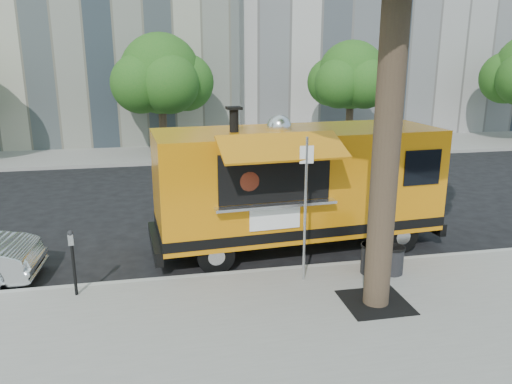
# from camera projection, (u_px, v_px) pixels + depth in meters

# --- Properties ---
(ground) EXTENTS (120.00, 120.00, 0.00)m
(ground) POSITION_uv_depth(u_px,v_px,m) (220.00, 262.00, 11.64)
(ground) COLOR black
(ground) RESTS_ON ground
(sidewalk) EXTENTS (60.00, 6.00, 0.15)m
(sidewalk) POSITION_uv_depth(u_px,v_px,m) (253.00, 358.00, 7.84)
(sidewalk) COLOR gray
(sidewalk) RESTS_ON ground
(curb) EXTENTS (60.00, 0.14, 0.16)m
(curb) POSITION_uv_depth(u_px,v_px,m) (226.00, 276.00, 10.74)
(curb) COLOR #999993
(curb) RESTS_ON ground
(far_sidewalk) EXTENTS (60.00, 5.00, 0.15)m
(far_sidewalk) POSITION_uv_depth(u_px,v_px,m) (185.00, 152.00, 24.37)
(far_sidewalk) COLOR gray
(far_sidewalk) RESTS_ON ground
(tree_well) EXTENTS (1.20, 1.20, 0.02)m
(tree_well) POSITION_uv_depth(u_px,v_px,m) (375.00, 302.00, 9.44)
(tree_well) COLOR black
(tree_well) RESTS_ON sidewalk
(far_tree_b) EXTENTS (3.60, 3.60, 5.50)m
(far_tree_b) POSITION_uv_depth(u_px,v_px,m) (160.00, 74.00, 22.43)
(far_tree_b) COLOR #33261C
(far_tree_b) RESTS_ON far_sidewalk
(far_tree_c) EXTENTS (3.24, 3.24, 5.21)m
(far_tree_c) POSITION_uv_depth(u_px,v_px,m) (352.00, 75.00, 23.87)
(far_tree_c) COLOR #33261C
(far_tree_c) RESTS_ON far_sidewalk
(sign_post) EXTENTS (0.28, 0.06, 3.00)m
(sign_post) POSITION_uv_depth(u_px,v_px,m) (305.00, 201.00, 9.97)
(sign_post) COLOR silver
(sign_post) RESTS_ON sidewalk
(parking_meter) EXTENTS (0.11, 0.11, 1.33)m
(parking_meter) POSITION_uv_depth(u_px,v_px,m) (73.00, 255.00, 9.53)
(parking_meter) COLOR black
(parking_meter) RESTS_ON sidewalk
(food_truck) EXTENTS (7.27, 3.69, 3.52)m
(food_truck) POSITION_uv_depth(u_px,v_px,m) (297.00, 184.00, 12.10)
(food_truck) COLOR orange
(food_truck) RESTS_ON ground
(trash_bin_left) EXTENTS (0.54, 0.54, 0.65)m
(trash_bin_left) POSITION_uv_depth(u_px,v_px,m) (373.00, 258.00, 10.64)
(trash_bin_left) COLOR black
(trash_bin_left) RESTS_ON sidewalk
(trash_bin_right) EXTENTS (0.50, 0.50, 0.60)m
(trash_bin_right) POSITION_uv_depth(u_px,v_px,m) (392.00, 259.00, 10.64)
(trash_bin_right) COLOR black
(trash_bin_right) RESTS_ON sidewalk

